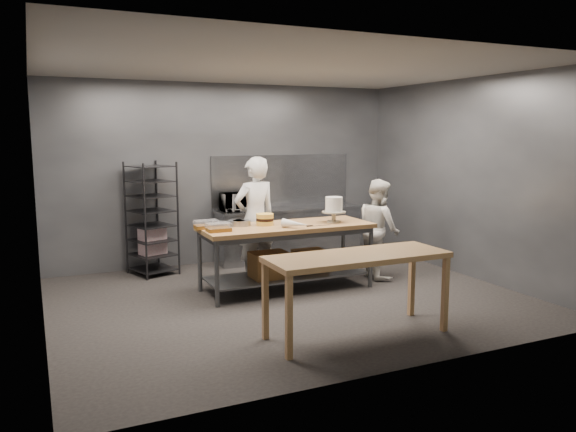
# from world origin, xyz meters

# --- Properties ---
(ground) EXTENTS (6.00, 6.00, 0.00)m
(ground) POSITION_xyz_m (0.00, 0.00, 0.00)
(ground) COLOR black
(ground) RESTS_ON ground
(back_wall) EXTENTS (6.00, 0.04, 3.00)m
(back_wall) POSITION_xyz_m (0.00, 2.50, 1.50)
(back_wall) COLOR #4C4F54
(back_wall) RESTS_ON ground
(work_table) EXTENTS (2.40, 0.90, 0.92)m
(work_table) POSITION_xyz_m (0.16, 0.43, 0.57)
(work_table) COLOR olive
(work_table) RESTS_ON ground
(near_counter) EXTENTS (2.00, 0.70, 0.90)m
(near_counter) POSITION_xyz_m (0.09, -1.54, 0.81)
(near_counter) COLOR olive
(near_counter) RESTS_ON ground
(back_counter) EXTENTS (2.60, 0.60, 0.90)m
(back_counter) POSITION_xyz_m (1.00, 2.18, 0.45)
(back_counter) COLOR slate
(back_counter) RESTS_ON ground
(splashback_panel) EXTENTS (2.60, 0.02, 0.90)m
(splashback_panel) POSITION_xyz_m (1.00, 2.48, 1.35)
(splashback_panel) COLOR slate
(splashback_panel) RESTS_ON back_counter
(speed_rack) EXTENTS (0.78, 0.81, 1.75)m
(speed_rack) POSITION_xyz_m (-1.38, 2.10, 0.86)
(speed_rack) COLOR black
(speed_rack) RESTS_ON ground
(chef_behind) EXTENTS (0.73, 0.53, 1.84)m
(chef_behind) POSITION_xyz_m (-0.06, 1.09, 0.92)
(chef_behind) COLOR silver
(chef_behind) RESTS_ON ground
(chef_right) EXTENTS (0.66, 0.80, 1.50)m
(chef_right) POSITION_xyz_m (1.72, 0.48, 0.75)
(chef_right) COLOR white
(chef_right) RESTS_ON ground
(microwave) EXTENTS (0.54, 0.37, 0.30)m
(microwave) POSITION_xyz_m (0.06, 2.18, 1.05)
(microwave) COLOR black
(microwave) RESTS_ON back_counter
(frosted_cake_stand) EXTENTS (0.34, 0.34, 0.36)m
(frosted_cake_stand) POSITION_xyz_m (0.86, 0.35, 1.15)
(frosted_cake_stand) COLOR #A59D84
(frosted_cake_stand) RESTS_ON work_table
(layer_cake) EXTENTS (0.24, 0.24, 0.16)m
(layer_cake) POSITION_xyz_m (-0.13, 0.53, 1.00)
(layer_cake) COLOR gold
(layer_cake) RESTS_ON work_table
(cake_pans) EXTENTS (0.58, 0.32, 0.07)m
(cake_pans) POSITION_xyz_m (-0.58, 0.62, 0.96)
(cake_pans) COLOR gray
(cake_pans) RESTS_ON work_table
(piping_bag) EXTENTS (0.32, 0.38, 0.12)m
(piping_bag) POSITION_xyz_m (0.13, 0.11, 0.98)
(piping_bag) COLOR silver
(piping_bag) RESTS_ON work_table
(offset_spatula) EXTENTS (0.36, 0.02, 0.02)m
(offset_spatula) POSITION_xyz_m (0.47, 0.17, 0.93)
(offset_spatula) COLOR slate
(offset_spatula) RESTS_ON work_table
(pastry_clamshells) EXTENTS (0.39, 0.50, 0.11)m
(pastry_clamshells) POSITION_xyz_m (-0.91, 0.45, 0.98)
(pastry_clamshells) COLOR #9A661E
(pastry_clamshells) RESTS_ON work_table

